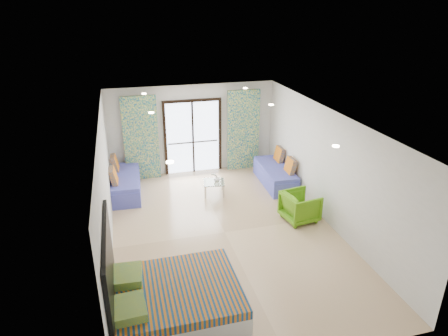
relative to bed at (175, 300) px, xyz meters
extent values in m
cube|color=black|center=(1.48, 6.02, 1.94)|extent=(1.76, 0.08, 0.08)
cube|color=black|center=(0.64, 6.02, 0.80)|extent=(0.08, 0.08, 2.20)
cube|color=black|center=(2.32, 6.02, 0.80)|extent=(0.08, 0.08, 2.20)
cube|color=black|center=(1.48, 6.02, 0.80)|extent=(0.05, 0.06, 2.20)
cube|color=#595451|center=(1.48, 6.04, 0.65)|extent=(1.52, 0.03, 0.04)
cube|color=silver|center=(-0.07, 5.88, 0.95)|extent=(1.00, 0.10, 2.50)
cube|color=silver|center=(3.03, 5.88, 0.95)|extent=(1.00, 0.10, 2.50)
cylinder|color=#FFE0B2|center=(0.08, 0.31, 2.37)|extent=(0.12, 0.12, 0.02)
cylinder|color=#FFE0B2|center=(2.88, 0.31, 2.37)|extent=(0.12, 0.12, 0.02)
cylinder|color=#FFE0B2|center=(0.08, 3.31, 2.37)|extent=(0.12, 0.12, 0.02)
cylinder|color=#FFE0B2|center=(2.88, 3.31, 2.37)|extent=(0.12, 0.12, 0.02)
cylinder|color=#FFE0B2|center=(0.08, 5.31, 2.37)|extent=(0.12, 0.12, 0.02)
cylinder|color=#FFE0B2|center=(2.88, 5.31, 2.37)|extent=(0.12, 0.12, 0.02)
cube|color=black|center=(-0.98, 0.00, 0.75)|extent=(0.06, 2.10, 1.50)
cube|color=silver|center=(-0.99, 1.25, 0.75)|extent=(0.02, 0.10, 0.10)
cube|color=silver|center=(0.03, 0.00, -0.09)|extent=(2.11, 1.69, 0.42)
cube|color=navy|center=(0.03, 0.00, 0.20)|extent=(2.09, 1.72, 0.16)
cube|color=#166164|center=(-0.73, -0.40, 0.35)|extent=(0.50, 0.60, 0.15)
cube|color=#166164|center=(-0.73, 0.40, 0.35)|extent=(0.51, 0.61, 0.15)
cube|color=#494EAF|center=(-0.62, 4.98, -0.09)|extent=(0.85, 1.98, 0.43)
cube|color=#494EAF|center=(-0.62, 4.98, 0.18)|extent=(0.83, 1.94, 0.11)
cube|color=navy|center=(-0.91, 4.54, 0.43)|extent=(0.24, 0.50, 0.45)
cube|color=navy|center=(-0.87, 5.45, 0.43)|extent=(0.24, 0.50, 0.45)
cube|color=#494EAF|center=(3.58, 4.50, -0.09)|extent=(0.82, 1.95, 0.43)
cube|color=#494EAF|center=(3.58, 4.50, 0.17)|extent=(0.81, 1.91, 0.11)
cube|color=navy|center=(3.83, 4.04, 0.42)|extent=(0.23, 0.49, 0.44)
cube|color=navy|center=(3.86, 4.93, 0.42)|extent=(0.23, 0.49, 0.44)
cylinder|color=silver|center=(1.43, 4.11, -0.12)|extent=(0.05, 0.05, 0.36)
cylinder|color=silver|center=(1.90, 4.02, -0.12)|extent=(0.05, 0.05, 0.36)
cylinder|color=silver|center=(1.52, 4.59, -0.12)|extent=(0.05, 0.05, 0.36)
cylinder|color=silver|center=(1.99, 4.50, -0.12)|extent=(0.05, 0.05, 0.36)
cube|color=#8CA59E|center=(1.71, 4.30, 0.06)|extent=(0.65, 0.65, 0.02)
sphere|color=white|center=(1.75, 4.29, 0.25)|extent=(0.06, 0.06, 0.06)
sphere|color=white|center=(1.72, 4.35, 0.27)|extent=(0.06, 0.06, 0.06)
sphere|color=white|center=(1.67, 4.31, 0.29)|extent=(0.06, 0.06, 0.06)
sphere|color=white|center=(1.70, 4.26, 0.31)|extent=(0.06, 0.06, 0.06)
imported|color=white|center=(1.78, 4.28, 0.15)|extent=(0.18, 0.19, 0.17)
imported|color=#579713|center=(3.38, 2.40, 0.09)|extent=(0.83, 0.87, 0.79)
camera|label=1|loc=(-0.57, -5.32, 4.62)|focal=32.00mm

